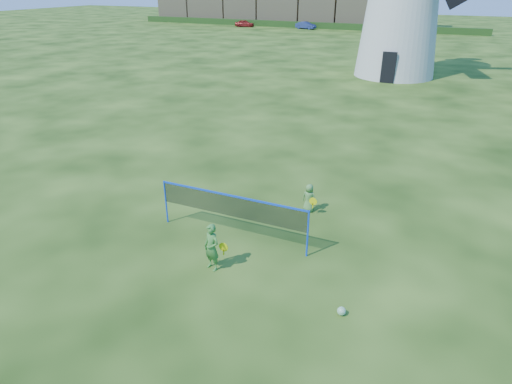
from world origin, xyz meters
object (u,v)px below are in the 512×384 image
object	(u,v)px
player_girl	(212,247)
car_right	(306,25)
play_ball	(342,311)
player_boy	(309,198)
car_left	(245,23)
badminton_net	(232,207)

from	to	relation	value
player_girl	car_right	xyz separation A→B (m)	(-19.37, 66.32, -0.14)
play_ball	player_girl	bearing A→B (deg)	174.54
player_boy	car_right	world-z (taller)	car_right
player_boy	car_right	distance (m)	65.25
player_girl	play_ball	size ratio (longest dim) A/B	6.53
play_ball	car_left	world-z (taller)	car_left
badminton_net	car_left	bearing A→B (deg)	115.36
player_boy	play_ball	xyz separation A→B (m)	(2.45, -4.84, -0.41)
badminton_net	play_ball	bearing A→B (deg)	-26.97
play_ball	car_left	size ratio (longest dim) A/B	0.07
play_ball	car_left	bearing A→B (deg)	117.53
player_girl	play_ball	xyz separation A→B (m)	(3.86, -0.37, -0.61)
player_girl	car_right	size ratio (longest dim) A/B	0.41
player_girl	car_right	distance (m)	69.09
badminton_net	player_girl	bearing A→B (deg)	-82.11
badminton_net	car_left	world-z (taller)	badminton_net
player_boy	car_left	bearing A→B (deg)	-55.32
play_ball	car_right	size ratio (longest dim) A/B	0.06
player_girl	player_boy	distance (m)	4.69
badminton_net	car_left	xyz separation A→B (m)	(-30.14, 63.59, -0.56)
player_boy	car_right	bearing A→B (deg)	-64.33
player_girl	car_left	size ratio (longest dim) A/B	0.43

